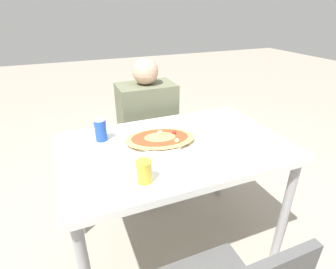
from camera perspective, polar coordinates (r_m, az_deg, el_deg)
ground_plane at (r=1.94m, az=1.17°, el=-22.70°), size 14.00×14.00×0.00m
dining_table at (r=1.49m, az=1.41°, el=-4.95°), size 1.23×0.79×0.77m
chair_far_seated at (r=2.19m, az=-5.21°, el=-0.04°), size 0.40×0.40×0.87m
person_seated at (r=2.02m, az=-4.44°, el=3.17°), size 0.42×0.29×1.13m
pizza_main at (r=1.46m, az=-1.73°, el=-0.97°), size 0.43×0.32×0.06m
soda_can at (r=1.51m, az=-14.45°, el=0.92°), size 0.07×0.07×0.12m
drink_glass at (r=1.14m, az=-5.20°, el=-8.01°), size 0.07×0.07×0.10m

